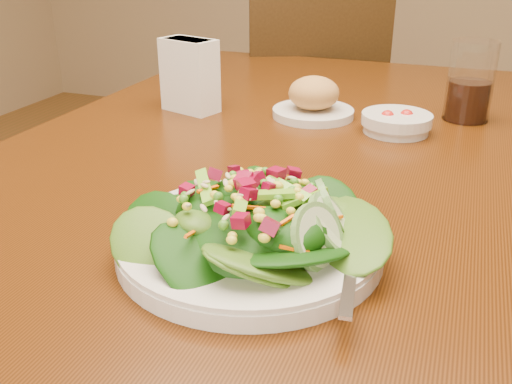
{
  "coord_description": "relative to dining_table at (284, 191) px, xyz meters",
  "views": [
    {
      "loc": [
        0.28,
        -0.9,
        1.07
      ],
      "look_at": [
        0.08,
        -0.36,
        0.81
      ],
      "focal_mm": 40.0,
      "sensor_mm": 36.0,
      "label": 1
    }
  ],
  "objects": [
    {
      "name": "chair_far",
      "position": [
        -0.18,
        0.86,
        -0.15
      ],
      "size": [
        0.57,
        0.57,
        0.94
      ],
      "rotation": [
        0.0,
        0.0,
        3.56
      ],
      "color": "#311F0B",
      "rests_on": "ground_plane"
    },
    {
      "name": "napkin_holder",
      "position": [
        -0.23,
        0.1,
        0.18
      ],
      "size": [
        0.12,
        0.09,
        0.14
      ],
      "rotation": [
        0.0,
        0.0,
        -0.31
      ],
      "color": "white",
      "rests_on": "dining_table"
    },
    {
      "name": "tomato_bowl",
      "position": [
        0.18,
        0.1,
        0.12
      ],
      "size": [
        0.12,
        0.12,
        0.04
      ],
      "color": "silver",
      "rests_on": "dining_table"
    },
    {
      "name": "dining_table",
      "position": [
        0.0,
        0.0,
        0.0
      ],
      "size": [
        0.9,
        1.4,
        0.75
      ],
      "color": "#4A2308",
      "rests_on": "ground_plane"
    },
    {
      "name": "drinking_glass",
      "position": [
        0.29,
        0.22,
        0.16
      ],
      "size": [
        0.08,
        0.08,
        0.15
      ],
      "color": "silver",
      "rests_on": "dining_table"
    },
    {
      "name": "bread_plate",
      "position": [
        0.01,
        0.14,
        0.13
      ],
      "size": [
        0.16,
        0.16,
        0.08
      ],
      "color": "silver",
      "rests_on": "dining_table"
    },
    {
      "name": "salad_plate",
      "position": [
        0.09,
        -0.38,
        0.13
      ],
      "size": [
        0.3,
        0.3,
        0.09
      ],
      "rotation": [
        0.0,
        0.0,
        -0.01
      ],
      "color": "silver",
      "rests_on": "dining_table"
    }
  ]
}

